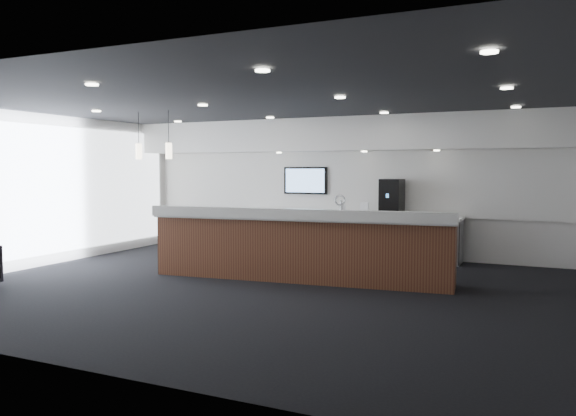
% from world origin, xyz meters
% --- Properties ---
extents(ground, '(10.00, 10.00, 0.00)m').
position_xyz_m(ground, '(0.00, 0.00, 0.00)').
color(ground, black).
rests_on(ground, ground).
extents(ceiling, '(10.00, 8.00, 0.02)m').
position_xyz_m(ceiling, '(0.00, 0.00, 3.00)').
color(ceiling, black).
rests_on(ceiling, back_wall).
extents(back_wall, '(10.00, 0.02, 3.00)m').
position_xyz_m(back_wall, '(0.00, 4.00, 1.50)').
color(back_wall, silver).
rests_on(back_wall, ground).
extents(left_wall, '(0.02, 8.00, 3.00)m').
position_xyz_m(left_wall, '(-5.00, 0.00, 1.50)').
color(left_wall, silver).
rests_on(left_wall, ground).
extents(soffit_bulkhead, '(10.00, 0.90, 0.70)m').
position_xyz_m(soffit_bulkhead, '(0.00, 3.55, 2.65)').
color(soffit_bulkhead, white).
rests_on(soffit_bulkhead, back_wall).
extents(alcove_panel, '(9.80, 0.06, 1.40)m').
position_xyz_m(alcove_panel, '(0.00, 3.97, 1.60)').
color(alcove_panel, white).
rests_on(alcove_panel, back_wall).
extents(window_blinds_wall, '(0.04, 7.36, 2.55)m').
position_xyz_m(window_blinds_wall, '(-4.96, 0.00, 1.50)').
color(window_blinds_wall, '#B1BED4').
rests_on(window_blinds_wall, left_wall).
extents(back_credenza, '(5.06, 0.66, 0.95)m').
position_xyz_m(back_credenza, '(-0.00, 3.64, 0.48)').
color(back_credenza, gray).
rests_on(back_credenza, ground).
extents(wall_tv, '(1.05, 0.08, 0.62)m').
position_xyz_m(wall_tv, '(-1.00, 3.91, 1.65)').
color(wall_tv, black).
rests_on(wall_tv, back_wall).
extents(pendant_left, '(0.12, 0.12, 0.30)m').
position_xyz_m(pendant_left, '(-2.40, 0.80, 2.25)').
color(pendant_left, '#FFEBC6').
rests_on(pendant_left, ceiling).
extents(pendant_right, '(0.12, 0.12, 0.30)m').
position_xyz_m(pendant_right, '(-3.10, 0.80, 2.25)').
color(pendant_right, '#FFEBC6').
rests_on(pendant_right, ceiling).
extents(ceiling_can_lights, '(7.00, 5.00, 0.02)m').
position_xyz_m(ceiling_can_lights, '(0.00, 0.00, 2.97)').
color(ceiling_can_lights, white).
rests_on(ceiling_can_lights, ceiling).
extents(service_counter, '(5.31, 1.40, 1.49)m').
position_xyz_m(service_counter, '(0.18, 0.86, 0.57)').
color(service_counter, '#4E271A').
rests_on(service_counter, ground).
extents(coffee_machine, '(0.45, 0.57, 0.76)m').
position_xyz_m(coffee_machine, '(1.07, 3.66, 1.33)').
color(coffee_machine, black).
rests_on(coffee_machine, back_credenza).
extents(info_sign_left, '(0.14, 0.03, 0.20)m').
position_xyz_m(info_sign_left, '(0.04, 3.51, 1.05)').
color(info_sign_left, silver).
rests_on(info_sign_left, back_credenza).
extents(info_sign_right, '(0.19, 0.07, 0.26)m').
position_xyz_m(info_sign_right, '(0.52, 3.54, 1.08)').
color(info_sign_right, silver).
rests_on(info_sign_right, back_credenza).
extents(cup_0, '(0.10, 0.10, 0.10)m').
position_xyz_m(cup_0, '(1.80, 3.51, 1.00)').
color(cup_0, white).
rests_on(cup_0, back_credenza).
extents(cup_1, '(0.15, 0.15, 0.10)m').
position_xyz_m(cup_1, '(1.66, 3.51, 1.00)').
color(cup_1, white).
rests_on(cup_1, back_credenza).
extents(cup_2, '(0.13, 0.13, 0.10)m').
position_xyz_m(cup_2, '(1.52, 3.51, 1.00)').
color(cup_2, white).
rests_on(cup_2, back_credenza).
extents(cup_3, '(0.13, 0.13, 0.10)m').
position_xyz_m(cup_3, '(1.38, 3.51, 1.00)').
color(cup_3, white).
rests_on(cup_3, back_credenza).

